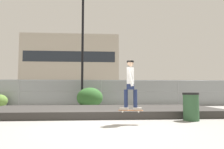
# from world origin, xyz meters

# --- Properties ---
(ground_plane) EXTENTS (120.00, 120.00, 0.00)m
(ground_plane) POSITION_xyz_m (0.00, 0.00, 0.00)
(ground_plane) COLOR gray
(gravel_berm) EXTENTS (10.45, 3.77, 0.30)m
(gravel_berm) POSITION_xyz_m (0.00, 3.28, 0.15)
(gravel_berm) COLOR #33302D
(gravel_berm) RESTS_ON ground_plane
(skateboard) EXTENTS (0.82, 0.36, 0.07)m
(skateboard) POSITION_xyz_m (0.84, 0.35, 0.45)
(skateboard) COLOR #9E5B33
(skater) EXTENTS (0.73, 0.61, 1.66)m
(skater) POSITION_xyz_m (0.84, 0.35, 1.40)
(skater) COLOR #B2ADA8
(skater) RESTS_ON skateboard
(chain_fence) EXTENTS (22.39, 0.06, 1.85)m
(chain_fence) POSITION_xyz_m (-0.00, 8.15, 0.93)
(chain_fence) COLOR gray
(chain_fence) RESTS_ON ground_plane
(street_lamp) EXTENTS (0.44, 0.44, 7.66)m
(street_lamp) POSITION_xyz_m (-1.25, 7.36, 4.69)
(street_lamp) COLOR black
(street_lamp) RESTS_ON ground_plane
(parked_car_near) EXTENTS (4.47, 2.09, 1.66)m
(parked_car_near) POSITION_xyz_m (-3.33, 11.58, 0.84)
(parked_car_near) COLOR #B7BABF
(parked_car_near) RESTS_ON ground_plane
(library_building) EXTENTS (22.97, 10.27, 14.38)m
(library_building) POSITION_xyz_m (-6.69, 46.80, 7.19)
(library_building) COLOR #9E9384
(library_building) RESTS_ON ground_plane
(shrub_center) EXTENTS (1.66, 1.36, 1.29)m
(shrub_center) POSITION_xyz_m (-0.72, 6.96, 0.64)
(shrub_center) COLOR #2D5B28
(shrub_center) RESTS_ON ground_plane
(trash_bin) EXTENTS (0.59, 0.59, 1.03)m
(trash_bin) POSITION_xyz_m (3.20, 1.02, 0.52)
(trash_bin) COLOR #2D5133
(trash_bin) RESTS_ON ground_plane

